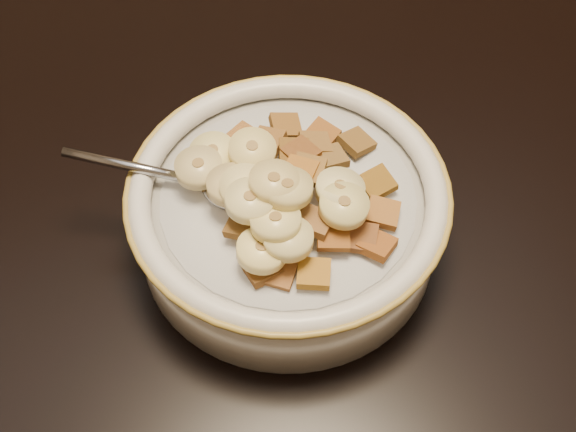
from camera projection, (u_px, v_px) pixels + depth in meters
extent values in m
cube|color=black|center=(211.00, 111.00, 0.67)|extent=(1.42, 0.93, 0.04)
cylinder|color=beige|center=(288.00, 221.00, 0.55)|extent=(0.20, 0.20, 0.05)
cylinder|color=silver|center=(288.00, 199.00, 0.53)|extent=(0.17, 0.17, 0.00)
ellipsoid|color=gray|center=(239.00, 189.00, 0.53)|extent=(0.06, 0.05, 0.01)
cube|color=brown|center=(361.00, 238.00, 0.50)|extent=(0.03, 0.03, 0.01)
cube|color=brown|center=(279.00, 272.00, 0.49)|extent=(0.03, 0.03, 0.01)
cube|color=brown|center=(286.00, 126.00, 0.55)|extent=(0.02, 0.02, 0.01)
cube|color=#9C6819|center=(314.00, 274.00, 0.48)|extent=(0.02, 0.03, 0.01)
cube|color=brown|center=(262.00, 269.00, 0.49)|extent=(0.02, 0.03, 0.01)
cube|color=brown|center=(357.00, 142.00, 0.55)|extent=(0.03, 0.03, 0.01)
cube|color=brown|center=(200.00, 162.00, 0.54)|extent=(0.02, 0.02, 0.01)
cube|color=brown|center=(225.00, 171.00, 0.53)|extent=(0.03, 0.03, 0.01)
cube|color=brown|center=(308.00, 170.00, 0.51)|extent=(0.03, 0.03, 0.01)
cube|color=brown|center=(209.00, 174.00, 0.53)|extent=(0.03, 0.03, 0.01)
cube|color=brown|center=(300.00, 172.00, 0.51)|extent=(0.03, 0.03, 0.01)
cube|color=brown|center=(243.00, 225.00, 0.50)|extent=(0.03, 0.03, 0.01)
cube|color=brown|center=(294.00, 152.00, 0.53)|extent=(0.02, 0.02, 0.01)
cube|color=brown|center=(315.00, 222.00, 0.49)|extent=(0.03, 0.03, 0.01)
cube|color=brown|center=(315.00, 144.00, 0.54)|extent=(0.02, 0.02, 0.01)
cube|color=brown|center=(219.00, 151.00, 0.54)|extent=(0.03, 0.03, 0.01)
cube|color=brown|center=(322.00, 135.00, 0.55)|extent=(0.03, 0.03, 0.01)
cube|color=brown|center=(343.00, 200.00, 0.51)|extent=(0.03, 0.03, 0.01)
cube|color=brown|center=(383.00, 213.00, 0.51)|extent=(0.03, 0.03, 0.01)
cube|color=#995E30|center=(243.00, 138.00, 0.55)|extent=(0.03, 0.03, 0.01)
cube|color=brown|center=(330.00, 158.00, 0.53)|extent=(0.02, 0.02, 0.01)
cube|color=brown|center=(377.00, 183.00, 0.52)|extent=(0.03, 0.03, 0.01)
cube|color=brown|center=(377.00, 245.00, 0.50)|extent=(0.03, 0.03, 0.01)
cube|color=brown|center=(268.00, 142.00, 0.54)|extent=(0.03, 0.03, 0.01)
cube|color=brown|center=(301.00, 153.00, 0.53)|extent=(0.03, 0.03, 0.01)
cube|color=olive|center=(246.00, 193.00, 0.51)|extent=(0.02, 0.02, 0.01)
cube|color=brown|center=(290.00, 216.00, 0.50)|extent=(0.03, 0.03, 0.01)
cube|color=brown|center=(333.00, 235.00, 0.49)|extent=(0.02, 0.02, 0.01)
cube|color=#975922|center=(277.00, 183.00, 0.50)|extent=(0.03, 0.03, 0.01)
cylinder|color=#FFE185|center=(262.00, 250.00, 0.48)|extent=(0.04, 0.04, 0.01)
cylinder|color=#F1D18C|center=(244.00, 188.00, 0.49)|extent=(0.04, 0.04, 0.02)
cylinder|color=#DFD17E|center=(288.00, 188.00, 0.49)|extent=(0.04, 0.04, 0.01)
cylinder|color=#F2D577|center=(252.00, 150.00, 0.52)|extent=(0.04, 0.04, 0.02)
cylinder|color=#D4BC8A|center=(199.00, 168.00, 0.52)|extent=(0.04, 0.04, 0.01)
cylinder|color=#F0D98D|center=(250.00, 201.00, 0.49)|extent=(0.04, 0.04, 0.01)
cylinder|color=beige|center=(213.00, 154.00, 0.53)|extent=(0.04, 0.04, 0.01)
cylinder|color=beige|center=(288.00, 239.00, 0.48)|extent=(0.04, 0.04, 0.01)
cylinder|color=#D3B968|center=(274.00, 182.00, 0.49)|extent=(0.03, 0.03, 0.01)
cylinder|color=#E3C683|center=(231.00, 185.00, 0.50)|extent=(0.03, 0.03, 0.01)
cylinder|color=beige|center=(344.00, 206.00, 0.49)|extent=(0.04, 0.04, 0.01)
cylinder|color=tan|center=(276.00, 221.00, 0.48)|extent=(0.04, 0.04, 0.01)
cylinder|color=#FFF2AB|center=(340.00, 189.00, 0.50)|extent=(0.04, 0.04, 0.02)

